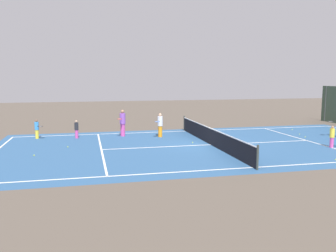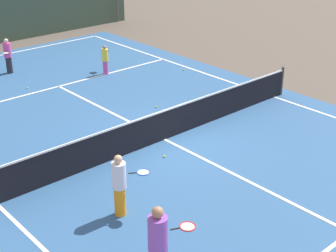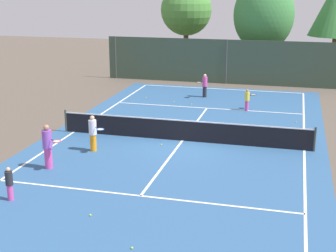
# 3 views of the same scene
# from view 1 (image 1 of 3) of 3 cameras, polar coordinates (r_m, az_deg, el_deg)

# --- Properties ---
(ground_plane) EXTENTS (80.00, 80.00, 0.00)m
(ground_plane) POSITION_cam_1_polar(r_m,az_deg,el_deg) (21.30, 6.87, -3.01)
(ground_plane) COLOR brown
(court_surface) EXTENTS (13.00, 25.00, 0.01)m
(court_surface) POSITION_cam_1_polar(r_m,az_deg,el_deg) (21.30, 6.87, -3.00)
(court_surface) COLOR #2D5684
(court_surface) RESTS_ON ground_plane
(tennis_net) EXTENTS (11.90, 0.10, 1.10)m
(tennis_net) POSITION_cam_1_polar(r_m,az_deg,el_deg) (21.21, 6.89, -1.65)
(tennis_net) COLOR #333833
(tennis_net) RESTS_ON ground_plane
(player_1) EXTENTS (0.68, 0.79, 1.25)m
(player_1) POSITION_cam_1_polar(r_m,az_deg,el_deg) (22.29, 24.84, -1.50)
(player_1) COLOR #D14799
(player_1) RESTS_ON ground_plane
(player_2) EXTENTS (0.95, 0.65, 1.80)m
(player_2) POSITION_cam_1_polar(r_m,az_deg,el_deg) (24.30, -7.28, 0.54)
(player_2) COLOR #D14799
(player_2) RESTS_ON ground_plane
(player_3) EXTENTS (0.88, 0.70, 1.59)m
(player_3) POSITION_cam_1_polar(r_m,az_deg,el_deg) (23.81, -1.28, 0.20)
(player_3) COLOR orange
(player_3) RESTS_ON ground_plane
(player_4) EXTENTS (0.25, 0.25, 1.18)m
(player_4) POSITION_cam_1_polar(r_m,az_deg,el_deg) (24.08, -14.43, -0.48)
(player_4) COLOR #D14799
(player_4) RESTS_ON ground_plane
(player_5) EXTENTS (0.82, 0.63, 1.25)m
(player_5) POSITION_cam_1_polar(r_m,az_deg,el_deg) (24.67, -20.24, -0.41)
(player_5) COLOR yellow
(player_5) RESTS_ON ground_plane
(ball_crate) EXTENTS (0.44, 0.32, 0.43)m
(ball_crate) POSITION_cam_1_polar(r_m,az_deg,el_deg) (23.06, 7.46, -1.72)
(ball_crate) COLOR green
(ball_crate) RESTS_ON ground_plane
(tennis_ball_0) EXTENTS (0.07, 0.07, 0.07)m
(tennis_ball_0) POSITION_cam_1_polar(r_m,az_deg,el_deg) (19.09, 25.26, -4.88)
(tennis_ball_0) COLOR #CCE533
(tennis_ball_0) RESTS_ON ground_plane
(tennis_ball_1) EXTENTS (0.07, 0.07, 0.07)m
(tennis_ball_1) POSITION_cam_1_polar(r_m,az_deg,el_deg) (28.62, 19.25, -0.54)
(tennis_ball_1) COLOR #CCE533
(tennis_ball_1) RESTS_ON ground_plane
(tennis_ball_2) EXTENTS (0.07, 0.07, 0.07)m
(tennis_ball_2) POSITION_cam_1_polar(r_m,az_deg,el_deg) (26.57, 20.30, -1.21)
(tennis_ball_2) COLOR #CCE533
(tennis_ball_2) RESTS_ON ground_plane
(tennis_ball_3) EXTENTS (0.07, 0.07, 0.07)m
(tennis_ball_3) POSITION_cam_1_polar(r_m,az_deg,el_deg) (21.75, 3.98, -2.66)
(tennis_ball_3) COLOR #CCE533
(tennis_ball_3) RESTS_ON ground_plane
(tennis_ball_4) EXTENTS (0.07, 0.07, 0.07)m
(tennis_ball_4) POSITION_cam_1_polar(r_m,az_deg,el_deg) (19.42, -20.64, -4.42)
(tennis_ball_4) COLOR #CCE533
(tennis_ball_4) RESTS_ON ground_plane
(tennis_ball_5) EXTENTS (0.07, 0.07, 0.07)m
(tennis_ball_5) POSITION_cam_1_polar(r_m,az_deg,el_deg) (25.40, 21.09, -1.65)
(tennis_ball_5) COLOR #CCE533
(tennis_ball_5) RESTS_ON ground_plane
(tennis_ball_6) EXTENTS (0.07, 0.07, 0.07)m
(tennis_ball_6) POSITION_cam_1_polar(r_m,az_deg,el_deg) (20.80, 13.89, -3.35)
(tennis_ball_6) COLOR #CCE533
(tennis_ball_6) RESTS_ON ground_plane
(tennis_ball_7) EXTENTS (0.07, 0.07, 0.07)m
(tennis_ball_7) POSITION_cam_1_polar(r_m,az_deg,el_deg) (21.14, -15.74, -3.24)
(tennis_ball_7) COLOR #CCE533
(tennis_ball_7) RESTS_ON ground_plane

